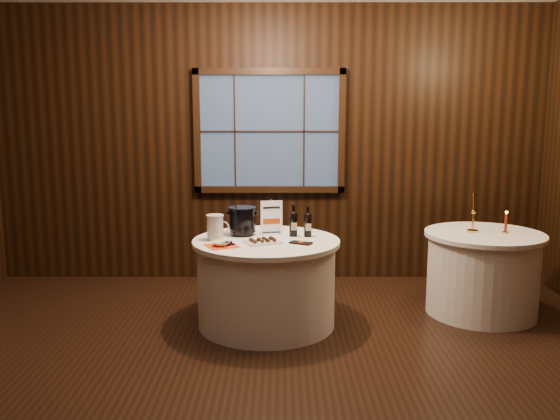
{
  "coord_description": "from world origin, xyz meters",
  "views": [
    {
      "loc": [
        0.14,
        -4.02,
        1.89
      ],
      "look_at": [
        0.12,
        0.9,
        1.05
      ],
      "focal_mm": 38.0,
      "sensor_mm": 36.0,
      "label": 1
    }
  ],
  "objects_px": {
    "main_table": "(266,282)",
    "brass_candlestick": "(473,218)",
    "side_table": "(482,273)",
    "glass_pitcher": "(215,227)",
    "grape_bunch": "(229,244)",
    "ice_bucket": "(242,220)",
    "port_bottle_left": "(293,222)",
    "chocolate_box": "(301,243)",
    "cracker_bowl": "(222,244)",
    "chocolate_plate": "(263,241)",
    "red_candle": "(506,224)",
    "sign_stand": "(271,222)",
    "port_bottle_right": "(308,223)"
  },
  "relations": [
    {
      "from": "port_bottle_right",
      "to": "chocolate_box",
      "type": "bearing_deg",
      "value": -111.34
    },
    {
      "from": "chocolate_box",
      "to": "grape_bunch",
      "type": "xyz_separation_m",
      "value": [
        -0.6,
        -0.07,
        0.01
      ]
    },
    {
      "from": "ice_bucket",
      "to": "chocolate_box",
      "type": "bearing_deg",
      "value": -33.95
    },
    {
      "from": "sign_stand",
      "to": "port_bottle_right",
      "type": "bearing_deg",
      "value": -28.69
    },
    {
      "from": "port_bottle_left",
      "to": "chocolate_box",
      "type": "relative_size",
      "value": 1.64
    },
    {
      "from": "port_bottle_left",
      "to": "side_table",
      "type": "bearing_deg",
      "value": -4.73
    },
    {
      "from": "grape_bunch",
      "to": "cracker_bowl",
      "type": "xyz_separation_m",
      "value": [
        -0.06,
        -0.02,
        0.0
      ]
    },
    {
      "from": "ice_bucket",
      "to": "glass_pitcher",
      "type": "relative_size",
      "value": 1.16
    },
    {
      "from": "glass_pitcher",
      "to": "red_candle",
      "type": "height_order",
      "value": "glass_pitcher"
    },
    {
      "from": "main_table",
      "to": "chocolate_plate",
      "type": "height_order",
      "value": "chocolate_plate"
    },
    {
      "from": "ice_bucket",
      "to": "brass_candlestick",
      "type": "bearing_deg",
      "value": 3.96
    },
    {
      "from": "brass_candlestick",
      "to": "red_candle",
      "type": "relative_size",
      "value": 1.78
    },
    {
      "from": "side_table",
      "to": "red_candle",
      "type": "height_order",
      "value": "red_candle"
    },
    {
      "from": "cracker_bowl",
      "to": "ice_bucket",
      "type": "bearing_deg",
      "value": 71.51
    },
    {
      "from": "cracker_bowl",
      "to": "brass_candlestick",
      "type": "relative_size",
      "value": 0.39
    },
    {
      "from": "port_bottle_left",
      "to": "chocolate_box",
      "type": "distance_m",
      "value": 0.33
    },
    {
      "from": "chocolate_box",
      "to": "glass_pitcher",
      "type": "bearing_deg",
      "value": -164.14
    },
    {
      "from": "port_bottle_left",
      "to": "red_candle",
      "type": "relative_size",
      "value": 1.45
    },
    {
      "from": "sign_stand",
      "to": "glass_pitcher",
      "type": "height_order",
      "value": "sign_stand"
    },
    {
      "from": "ice_bucket",
      "to": "chocolate_box",
      "type": "distance_m",
      "value": 0.63
    },
    {
      "from": "grape_bunch",
      "to": "main_table",
      "type": "bearing_deg",
      "value": 36.72
    },
    {
      "from": "chocolate_plate",
      "to": "glass_pitcher",
      "type": "bearing_deg",
      "value": 161.41
    },
    {
      "from": "side_table",
      "to": "chocolate_plate",
      "type": "bearing_deg",
      "value": -167.73
    },
    {
      "from": "port_bottle_left",
      "to": "port_bottle_right",
      "type": "xyz_separation_m",
      "value": [
        0.13,
        -0.01,
        -0.01
      ]
    },
    {
      "from": "ice_bucket",
      "to": "side_table",
      "type": "bearing_deg",
      "value": 2.92
    },
    {
      "from": "sign_stand",
      "to": "brass_candlestick",
      "type": "bearing_deg",
      "value": -7.51
    },
    {
      "from": "port_bottle_left",
      "to": "red_candle",
      "type": "xyz_separation_m",
      "value": [
        1.94,
        0.14,
        -0.05
      ]
    },
    {
      "from": "grape_bunch",
      "to": "glass_pitcher",
      "type": "xyz_separation_m",
      "value": [
        -0.14,
        0.23,
        0.09
      ]
    },
    {
      "from": "sign_stand",
      "to": "cracker_bowl",
      "type": "distance_m",
      "value": 0.63
    },
    {
      "from": "sign_stand",
      "to": "main_table",
      "type": "bearing_deg",
      "value": -110.69
    },
    {
      "from": "ice_bucket",
      "to": "brass_candlestick",
      "type": "height_order",
      "value": "brass_candlestick"
    },
    {
      "from": "main_table",
      "to": "red_candle",
      "type": "xyz_separation_m",
      "value": [
        2.18,
        0.28,
        0.46
      ]
    },
    {
      "from": "ice_bucket",
      "to": "glass_pitcher",
      "type": "height_order",
      "value": "ice_bucket"
    },
    {
      "from": "main_table",
      "to": "port_bottle_right",
      "type": "xyz_separation_m",
      "value": [
        0.37,
        0.12,
        0.51
      ]
    },
    {
      "from": "port_bottle_right",
      "to": "cracker_bowl",
      "type": "xyz_separation_m",
      "value": [
        -0.73,
        -0.37,
        -0.1
      ]
    },
    {
      "from": "ice_bucket",
      "to": "port_bottle_left",
      "type": "bearing_deg",
      "value": -6.04
    },
    {
      "from": "red_candle",
      "to": "ice_bucket",
      "type": "bearing_deg",
      "value": -177.82
    },
    {
      "from": "main_table",
      "to": "grape_bunch",
      "type": "xyz_separation_m",
      "value": [
        -0.3,
        -0.23,
        0.4
      ]
    },
    {
      "from": "brass_candlestick",
      "to": "sign_stand",
      "type": "bearing_deg",
      "value": -176.81
    },
    {
      "from": "side_table",
      "to": "chocolate_plate",
      "type": "distance_m",
      "value": 2.11
    },
    {
      "from": "main_table",
      "to": "glass_pitcher",
      "type": "xyz_separation_m",
      "value": [
        -0.44,
        -0.0,
        0.49
      ]
    },
    {
      "from": "sign_stand",
      "to": "grape_bunch",
      "type": "distance_m",
      "value": 0.58
    },
    {
      "from": "side_table",
      "to": "glass_pitcher",
      "type": "bearing_deg",
      "value": -172.99
    },
    {
      "from": "main_table",
      "to": "chocolate_box",
      "type": "xyz_separation_m",
      "value": [
        0.3,
        -0.16,
        0.39
      ]
    },
    {
      "from": "ice_bucket",
      "to": "chocolate_plate",
      "type": "relative_size",
      "value": 0.73
    },
    {
      "from": "side_table",
      "to": "ice_bucket",
      "type": "xyz_separation_m",
      "value": [
        -2.22,
        -0.11,
        0.52
      ]
    },
    {
      "from": "main_table",
      "to": "chocolate_box",
      "type": "bearing_deg",
      "value": -28.17
    },
    {
      "from": "main_table",
      "to": "brass_candlestick",
      "type": "height_order",
      "value": "brass_candlestick"
    },
    {
      "from": "side_table",
      "to": "ice_bucket",
      "type": "distance_m",
      "value": 2.28
    },
    {
      "from": "ice_bucket",
      "to": "chocolate_plate",
      "type": "bearing_deg",
      "value": -59.42
    }
  ]
}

